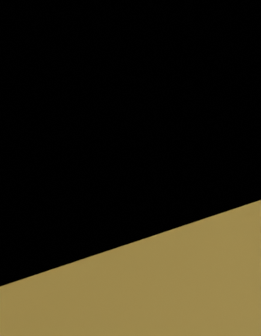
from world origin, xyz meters
The scene contains 5 objects.
wall_back centered at (0.00, 1.75, 1.39)m, with size 4.00×0.12×2.78m, color #ECCB8A.
upper_cabinets centered at (-0.37, 1.51, 1.82)m, with size 2.47×0.35×0.70m.
oven_range centered at (1.53, 1.37, 0.47)m, with size 0.66×0.65×1.08m.
microwave centered at (0.36, 1.40, 1.04)m, with size 0.54×0.33×0.28m.
bowl centered at (-0.54, 1.27, 0.92)m, with size 0.16×0.16×0.04m.
Camera 1 is at (-1.69, 1.39, 1.63)m, focal length 35.81 mm.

